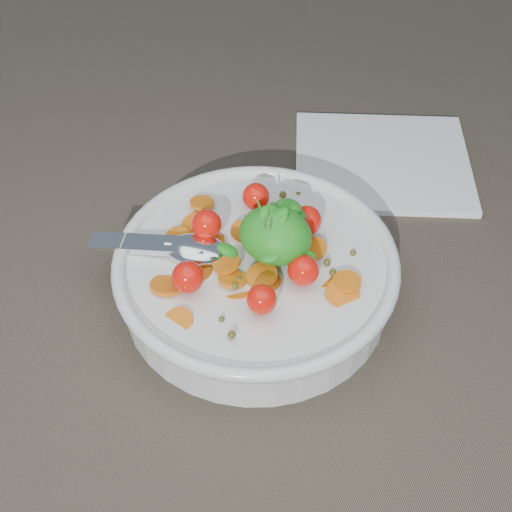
% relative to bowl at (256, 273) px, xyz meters
% --- Properties ---
extents(ground, '(6.00, 6.00, 0.00)m').
position_rel_bowl_xyz_m(ground, '(-0.00, 0.01, -0.03)').
color(ground, brown).
rests_on(ground, ground).
extents(bowl, '(0.26, 0.24, 0.10)m').
position_rel_bowl_xyz_m(bowl, '(0.00, 0.00, 0.00)').
color(bowl, silver).
rests_on(bowl, ground).
extents(napkin, '(0.23, 0.22, 0.01)m').
position_rel_bowl_xyz_m(napkin, '(0.04, 0.22, -0.03)').
color(napkin, white).
rests_on(napkin, ground).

